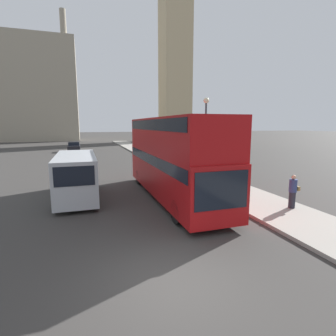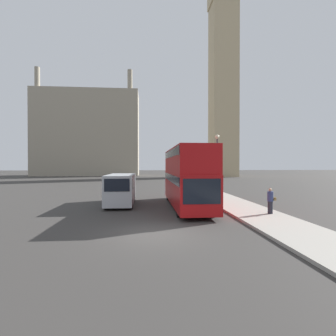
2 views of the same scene
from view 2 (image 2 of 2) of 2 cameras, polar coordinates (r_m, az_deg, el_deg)
ground_plane at (r=12.67m, az=-2.87°, el=-14.17°), size 300.00×300.00×0.00m
sidewalk_strip at (r=14.50m, az=25.25°, el=-12.02°), size 3.38×120.00×0.15m
clock_tower at (r=80.86m, az=11.95°, el=23.60°), size 7.42×7.59×67.84m
building_block_distant at (r=85.14m, az=-16.96°, el=7.08°), size 30.83×11.98×31.14m
red_double_decker_bus at (r=20.25m, az=4.05°, el=-1.45°), size 2.49×11.20×4.49m
white_van at (r=21.63m, az=-10.21°, el=-4.43°), size 2.11×6.13×2.47m
pedestrian at (r=17.96m, az=21.40°, el=-6.69°), size 0.52×0.36×1.62m
street_lamp at (r=22.61m, az=10.66°, el=2.28°), size 0.36×0.36×5.68m
parked_sedan at (r=49.45m, az=-8.21°, el=-2.30°), size 1.76×4.54×1.53m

